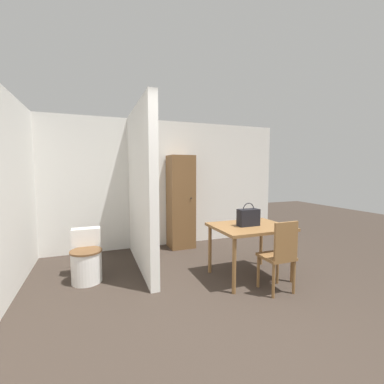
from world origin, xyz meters
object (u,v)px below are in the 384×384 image
Objects in this scene: dining_table at (250,231)px; toilet at (86,260)px; handbag at (248,217)px; wooden_cabinet at (181,202)px; wooden_chair at (280,254)px.

dining_table reaches higher than toilet.
toilet is 2.33m from handbag.
wooden_cabinet reaches higher than handbag.
dining_table is 1.49× the size of toilet.
handbag reaches higher than wooden_chair.
dining_table is 3.18× the size of handbag.
wooden_chair is (0.08, -0.54, -0.17)m from dining_table.
handbag is at bearing 102.96° from wooden_chair.
wooden_chair is at bearing -28.96° from toilet.
wooden_chair is 2.59m from toilet.
toilet is 2.09m from wooden_cabinet.
dining_table is 0.57× the size of wooden_cabinet.
toilet is at bearing -149.47° from wooden_cabinet.
handbag is (2.14, -0.72, 0.58)m from toilet.
wooden_chair reaches higher than dining_table.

